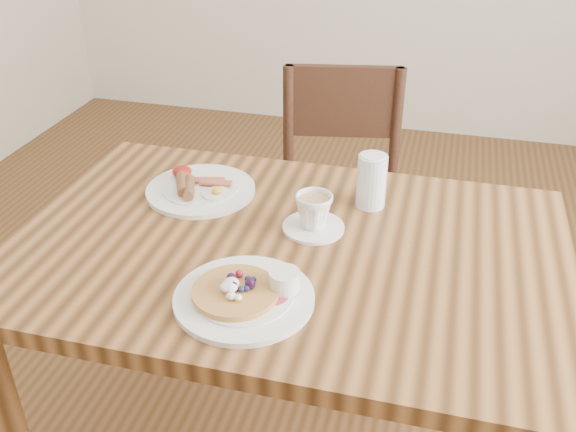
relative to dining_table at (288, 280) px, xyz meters
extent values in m
cube|color=#915C2E|center=(0.00, 0.00, 0.08)|extent=(1.20, 0.80, 0.04)
cylinder|color=#915C2E|center=(0.54, 0.34, -0.30)|extent=(0.06, 0.06, 0.71)
cylinder|color=#915C2E|center=(-0.54, 0.34, -0.30)|extent=(0.06, 0.06, 0.71)
cube|color=#371F14|center=(0.00, 0.67, -0.20)|extent=(0.49, 0.49, 0.04)
cylinder|color=#371F14|center=(-0.15, 0.46, -0.44)|extent=(0.04, 0.04, 0.43)
cylinder|color=#371F14|center=(0.21, 0.53, -0.44)|extent=(0.04, 0.04, 0.43)
cylinder|color=#371F14|center=(-0.21, 0.81, -0.44)|extent=(0.04, 0.04, 0.43)
cylinder|color=#371F14|center=(0.14, 0.88, -0.44)|extent=(0.04, 0.04, 0.43)
cylinder|color=#371F14|center=(0.14, 0.88, 0.01)|extent=(0.04, 0.04, 0.43)
cylinder|color=#371F14|center=(-0.21, 0.81, 0.01)|extent=(0.04, 0.04, 0.43)
cube|color=#371F14|center=(-0.04, 0.86, 0.11)|extent=(0.38, 0.10, 0.24)
cylinder|color=white|center=(-0.03, -0.21, 0.10)|extent=(0.27, 0.27, 0.01)
cylinder|color=white|center=(-0.03, -0.21, 0.11)|extent=(0.19, 0.19, 0.01)
cylinder|color=#B22D59|center=(0.02, -0.20, 0.12)|extent=(0.07, 0.07, 0.00)
cylinder|color=#C68C47|center=(-0.05, -0.22, 0.12)|extent=(0.17, 0.17, 0.01)
ellipsoid|color=white|center=(-0.05, -0.22, 0.14)|extent=(0.03, 0.03, 0.02)
ellipsoid|color=white|center=(-0.04, -0.25, 0.13)|extent=(0.02, 0.02, 0.01)
cylinder|color=white|center=(0.04, -0.18, 0.13)|extent=(0.06, 0.06, 0.04)
cylinder|color=#591E07|center=(0.04, -0.18, 0.15)|extent=(0.05, 0.05, 0.00)
sphere|color=black|center=(-0.02, -0.20, 0.14)|extent=(0.02, 0.02, 0.02)
sphere|color=#1E234C|center=(-0.01, -0.19, 0.13)|extent=(0.01, 0.01, 0.01)
sphere|color=#1E234C|center=(-0.03, -0.17, 0.13)|extent=(0.01, 0.01, 0.01)
sphere|color=#B21938|center=(-0.05, -0.19, 0.13)|extent=(0.02, 0.02, 0.02)
sphere|color=black|center=(-0.06, -0.19, 0.14)|extent=(0.02, 0.02, 0.02)
sphere|color=#1E234C|center=(-0.07, -0.22, 0.13)|extent=(0.01, 0.01, 0.01)
sphere|color=black|center=(-0.05, -0.22, 0.14)|extent=(0.02, 0.02, 0.02)
sphere|color=#1E234C|center=(-0.03, -0.23, 0.13)|extent=(0.01, 0.01, 0.01)
sphere|color=#1E234C|center=(-0.01, -0.23, 0.13)|extent=(0.01, 0.01, 0.01)
sphere|color=#1E234C|center=(0.04, -0.26, 0.12)|extent=(0.01, 0.01, 0.01)
sphere|color=#B21938|center=(0.05, -0.22, 0.12)|extent=(0.01, 0.01, 0.01)
cylinder|color=white|center=(-0.27, 0.17, 0.10)|extent=(0.27, 0.27, 0.01)
cylinder|color=white|center=(-0.27, 0.17, 0.11)|extent=(0.19, 0.19, 0.01)
cylinder|color=brown|center=(-0.31, 0.15, 0.13)|extent=(0.06, 0.10, 0.03)
cylinder|color=brown|center=(-0.28, 0.14, 0.13)|extent=(0.06, 0.10, 0.03)
cube|color=maroon|center=(-0.26, 0.20, 0.12)|extent=(0.08, 0.04, 0.01)
cube|color=maroon|center=(-0.23, 0.19, 0.12)|extent=(0.08, 0.03, 0.01)
cylinder|color=white|center=(-0.21, 0.14, 0.12)|extent=(0.07, 0.07, 0.00)
ellipsoid|color=yellow|center=(-0.21, 0.14, 0.13)|extent=(0.03, 0.03, 0.01)
ellipsoid|color=#A5190F|center=(-0.33, 0.21, 0.13)|extent=(0.05, 0.05, 0.03)
cylinder|color=white|center=(0.04, 0.07, 0.10)|extent=(0.14, 0.14, 0.01)
imported|color=white|center=(0.04, 0.07, 0.15)|extent=(0.11, 0.11, 0.08)
cylinder|color=tan|center=(0.04, 0.07, 0.17)|extent=(0.07, 0.07, 0.00)
cylinder|color=silver|center=(0.15, 0.21, 0.16)|extent=(0.07, 0.07, 0.13)
camera|label=1|loc=(0.30, -1.13, 0.86)|focal=40.00mm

